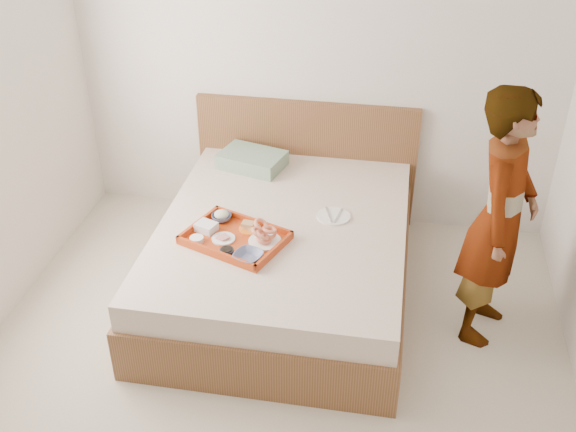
% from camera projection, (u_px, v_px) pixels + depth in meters
% --- Properties ---
extents(ground, '(3.50, 4.00, 0.01)m').
position_uv_depth(ground, '(260.00, 400.00, 3.79)').
color(ground, beige).
rests_on(ground, ground).
extents(wall_back, '(3.50, 0.01, 2.60)m').
position_uv_depth(wall_back, '(316.00, 54.00, 4.75)').
color(wall_back, silver).
rests_on(wall_back, ground).
extents(bed, '(1.65, 2.00, 0.53)m').
position_uv_depth(bed, '(283.00, 257.00, 4.48)').
color(bed, brown).
rests_on(bed, ground).
extents(headboard, '(1.65, 0.06, 0.95)m').
position_uv_depth(headboard, '(306.00, 160.00, 5.17)').
color(headboard, brown).
rests_on(headboard, ground).
extents(pillow, '(0.52, 0.41, 0.11)m').
position_uv_depth(pillow, '(252.00, 160.00, 4.95)').
color(pillow, gray).
rests_on(pillow, bed).
extents(tray, '(0.69, 0.60, 0.05)m').
position_uv_depth(tray, '(235.00, 237.00, 4.15)').
color(tray, '#B53713').
rests_on(tray, bed).
extents(prawn_plate, '(0.26, 0.26, 0.01)m').
position_uv_depth(prawn_plate, '(265.00, 241.00, 4.13)').
color(prawn_plate, white).
rests_on(prawn_plate, tray).
extents(navy_bowl_big, '(0.21, 0.21, 0.04)m').
position_uv_depth(navy_bowl_big, '(248.00, 256.00, 3.97)').
color(navy_bowl_big, '#191F51').
rests_on(navy_bowl_big, tray).
extents(sauce_dish, '(0.11, 0.11, 0.03)m').
position_uv_depth(sauce_dish, '(227.00, 252.00, 4.02)').
color(sauce_dish, black).
rests_on(sauce_dish, tray).
extents(meat_plate, '(0.19, 0.19, 0.01)m').
position_uv_depth(meat_plate, '(223.00, 239.00, 4.15)').
color(meat_plate, white).
rests_on(meat_plate, tray).
extents(bread_plate, '(0.18, 0.18, 0.01)m').
position_uv_depth(bread_plate, '(250.00, 229.00, 4.24)').
color(bread_plate, orange).
rests_on(bread_plate, tray).
extents(salad_bowl, '(0.17, 0.17, 0.04)m').
position_uv_depth(salad_bowl, '(222.00, 217.00, 4.33)').
color(salad_bowl, '#191F51').
rests_on(salad_bowl, tray).
extents(plastic_tub, '(0.15, 0.14, 0.05)m').
position_uv_depth(plastic_tub, '(206.00, 227.00, 4.22)').
color(plastic_tub, silver).
rests_on(plastic_tub, tray).
extents(cheese_round, '(0.11, 0.11, 0.03)m').
position_uv_depth(cheese_round, '(197.00, 239.00, 4.13)').
color(cheese_round, white).
rests_on(cheese_round, tray).
extents(dinner_plate, '(0.22, 0.22, 0.01)m').
position_uv_depth(dinner_plate, '(334.00, 216.00, 4.39)').
color(dinner_plate, white).
rests_on(dinner_plate, bed).
extents(person, '(0.54, 0.67, 1.60)m').
position_uv_depth(person, '(500.00, 219.00, 3.88)').
color(person, beige).
rests_on(person, ground).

